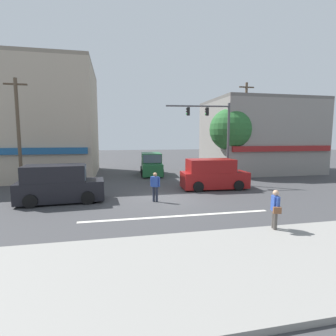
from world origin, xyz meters
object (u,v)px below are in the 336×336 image
Objects in this scene: utility_pole_near_left at (19,134)px; pedestrian_foreground_with_bag at (275,209)px; van_crossing_leftbound at (151,165)px; pedestrian_mid_crossing at (155,185)px; street_tree at (230,130)px; van_approaching_near at (59,185)px; traffic_light_mast at (216,130)px; van_parked_curbside at (213,175)px; utility_pole_far_right at (245,129)px.

pedestrian_foreground_with_bag is at bearing -40.62° from utility_pole_near_left.
van_crossing_leftbound is 10.73m from pedestrian_mid_crossing.
street_tree is 1.33× the size of van_approaching_near.
van_parked_curbside is (-0.82, -1.64, -3.17)m from traffic_light_mast.
pedestrian_mid_crossing is (-9.43, -7.48, -3.42)m from utility_pole_far_right.
van_approaching_near is at bearing 169.25° from pedestrian_mid_crossing.
van_approaching_near is 2.82× the size of pedestrian_foreground_with_bag.
van_crossing_leftbound is (9.63, 6.16, -2.85)m from utility_pole_near_left.
pedestrian_foreground_with_bag is (-0.92, -8.61, -0.05)m from van_parked_curbside.
van_crossing_leftbound is at bearing 98.09° from pedestrian_foreground_with_bag.
utility_pole_near_left is at bearing 172.71° from van_parked_curbside.
van_approaching_near is (-14.70, -6.48, -3.36)m from utility_pole_far_right.
van_crossing_leftbound is at bearing 82.82° from pedestrian_mid_crossing.
utility_pole_far_right is 5.05× the size of pedestrian_mid_crossing.
van_crossing_leftbound is 1.00× the size of van_approaching_near.
utility_pole_far_right is 5.02m from traffic_light_mast.
traffic_light_mast reaches higher than pedestrian_foreground_with_bag.
utility_pole_far_right is (1.11, -0.66, 0.04)m from street_tree.
utility_pole_far_right is at bearing 23.79° from van_approaching_near.
pedestrian_foreground_with_bag is at bearing -113.48° from utility_pole_far_right.
utility_pole_near_left is 13.30m from van_parked_curbside.
utility_pole_far_right is at bearing 38.41° from pedestrian_mid_crossing.
van_approaching_near is (3.02, -3.49, -2.85)m from utility_pole_near_left.
pedestrian_mid_crossing is at bearing -140.37° from traffic_light_mast.
utility_pole_far_right reaches higher than street_tree.
pedestrian_foreground_with_bag is (2.34, -16.42, -0.05)m from van_crossing_leftbound.
van_crossing_leftbound is at bearing 55.60° from van_approaching_near.
van_crossing_leftbound reaches higher than pedestrian_mid_crossing.
van_crossing_leftbound is (-8.09, 3.17, -3.36)m from utility_pole_far_right.
pedestrian_mid_crossing is at bearing -10.75° from van_approaching_near.
traffic_light_mast is 1.32× the size of van_parked_curbside.
utility_pole_near_left is 17.98m from utility_pole_far_right.
utility_pole_far_right is 1.36× the size of traffic_light_mast.
van_approaching_near reaches higher than pedestrian_foreground_with_bag.
utility_pole_near_left is 0.88× the size of utility_pole_far_right.
traffic_light_mast is 7.73m from pedestrian_mid_crossing.
van_parked_curbside is at bearing -125.13° from street_tree.
pedestrian_mid_crossing is at bearing -148.28° from van_parked_curbside.
utility_pole_near_left is at bearing -147.39° from van_crossing_leftbound.
utility_pole_near_left is 11.78m from van_crossing_leftbound.
utility_pole_far_right is 14.85m from pedestrian_foreground_with_bag.
street_tree is 1.33× the size of van_crossing_leftbound.
pedestrian_foreground_with_bag is at bearing -99.62° from traffic_light_mast.
traffic_light_mast is (-2.91, -3.66, -0.15)m from street_tree.
utility_pole_far_right is at bearing -21.38° from van_crossing_leftbound.
traffic_light_mast is 3.66m from van_parked_curbside.
utility_pole_near_left reaches higher than van_approaching_near.
van_crossing_leftbound and van_parked_curbside have the same top height.
traffic_light_mast is at bearing -143.29° from utility_pole_far_right.
street_tree is 12.12m from pedestrian_mid_crossing.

